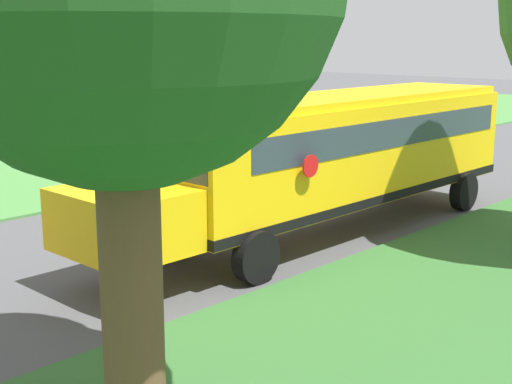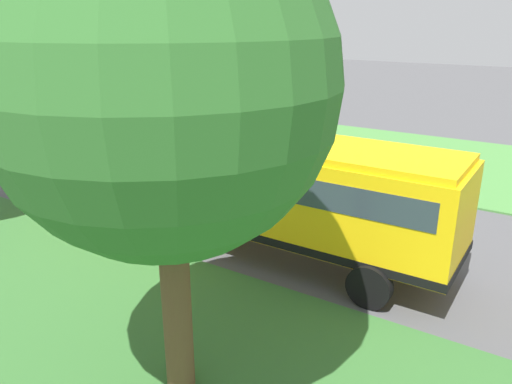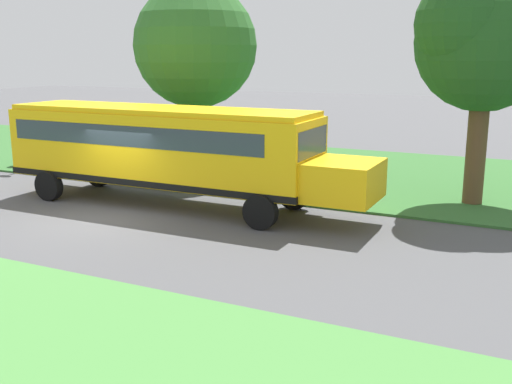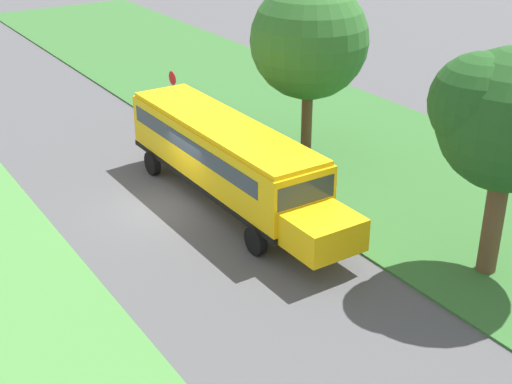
# 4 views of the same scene
# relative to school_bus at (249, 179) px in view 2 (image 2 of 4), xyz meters

# --- Properties ---
(ground_plane) EXTENTS (120.00, 120.00, 0.00)m
(ground_plane) POSITION_rel_school_bus_xyz_m (2.34, -0.93, -1.92)
(ground_plane) COLOR #4C4C4F
(grass_far_side) EXTENTS (10.00, 80.00, 0.07)m
(grass_far_side) POSITION_rel_school_bus_xyz_m (11.34, -0.93, -1.89)
(grass_far_side) COLOR #47843D
(grass_far_side) RESTS_ON ground
(school_bus) EXTENTS (2.85, 12.42, 3.16)m
(school_bus) POSITION_rel_school_bus_xyz_m (0.00, 0.00, 0.00)
(school_bus) COLOR yellow
(school_bus) RESTS_ON ground
(car_silver_nearest) EXTENTS (2.02, 4.40, 1.56)m
(car_silver_nearest) POSITION_rel_school_bus_xyz_m (5.14, 15.93, -1.05)
(car_silver_nearest) COLOR #B7B7BC
(car_silver_nearest) RESTS_ON ground
(oak_tree_beside_bus) EXTENTS (5.00, 5.00, 7.66)m
(oak_tree_beside_bus) POSITION_rel_school_bus_xyz_m (-5.32, -2.13, 3.18)
(oak_tree_beside_bus) COLOR brown
(oak_tree_beside_bus) RESTS_ON ground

